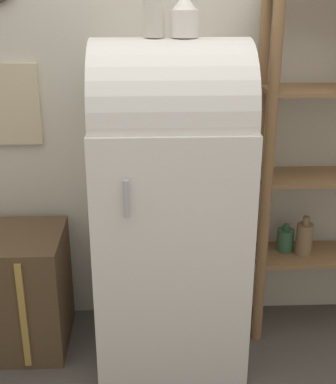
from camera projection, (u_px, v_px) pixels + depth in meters
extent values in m
plane|color=#4C4742|center=(172.00, 375.00, 2.49)|extent=(12.00, 12.00, 0.00)
cube|color=beige|center=(167.00, 63.00, 2.54)|extent=(7.00, 0.05, 2.70)
cube|color=white|center=(170.00, 240.00, 2.49)|extent=(0.67, 0.63, 1.16)
cylinder|color=white|center=(170.00, 110.00, 2.27)|extent=(0.66, 0.60, 0.60)
cylinder|color=#B7B7BC|center=(126.00, 199.00, 2.05)|extent=(0.02, 0.02, 0.15)
cube|color=#AD8942|center=(23.00, 317.00, 2.41)|extent=(0.03, 0.01, 0.53)
cylinder|color=olive|center=(267.00, 184.00, 2.45)|extent=(0.05, 0.05, 1.68)
cylinder|color=olive|center=(257.00, 168.00, 2.67)|extent=(0.05, 0.05, 1.68)
cube|color=olive|center=(326.00, 254.00, 2.73)|extent=(0.75, 0.27, 0.02)
cube|color=olive|center=(335.00, 177.00, 2.58)|extent=(0.75, 0.27, 0.02)
cylinder|color=#7F6647|center=(304.00, 239.00, 2.68)|extent=(0.08, 0.08, 0.16)
cylinder|color=#7F6647|center=(306.00, 221.00, 2.64)|extent=(0.03, 0.03, 0.04)
cylinder|color=#335B3D|center=(285.00, 240.00, 2.73)|extent=(0.09, 0.09, 0.12)
cylinder|color=#335B3D|center=(286.00, 227.00, 2.70)|extent=(0.03, 0.03, 0.03)
cylinder|color=beige|center=(154.00, 18.00, 2.13)|extent=(0.09, 0.09, 0.15)
cylinder|color=white|center=(184.00, 23.00, 2.14)|extent=(0.12, 0.12, 0.11)
cone|color=white|center=(185.00, 2.00, 2.12)|extent=(0.10, 0.10, 0.06)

